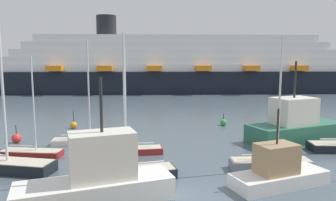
{
  "coord_description": "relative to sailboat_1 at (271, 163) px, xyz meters",
  "views": [
    {
      "loc": [
        -2.4,
        -15.26,
        7.09
      ],
      "look_at": [
        0.0,
        15.92,
        3.04
      ],
      "focal_mm": 34.06,
      "sensor_mm": 36.0,
      "label": 1
    }
  ],
  "objects": [
    {
      "name": "fishing_boat_2",
      "position": [
        -10.43,
        -3.9,
        0.84
      ],
      "size": [
        7.99,
        4.24,
        6.24
      ],
      "rotation": [
        0.0,
        0.0,
        0.28
      ],
      "color": "white",
      "rests_on": "ground_plane"
    },
    {
      "name": "fishing_boat_0",
      "position": [
        4.96,
        6.83,
        0.93
      ],
      "size": [
        9.35,
        5.77,
        6.93
      ],
      "rotation": [
        0.0,
        0.0,
        3.47
      ],
      "color": "#2D6B51",
      "rests_on": "ground_plane"
    },
    {
      "name": "sailboat_7",
      "position": [
        -13.09,
        7.27,
        -0.04
      ],
      "size": [
        5.36,
        1.52,
        8.68
      ],
      "rotation": [
        0.0,
        0.0,
        0.03
      ],
      "color": "white",
      "rests_on": "ground_plane"
    },
    {
      "name": "channel_buoy_2",
      "position": [
        -15.39,
        13.65,
        -0.09
      ],
      "size": [
        0.69,
        0.69,
        1.76
      ],
      "color": "orange",
      "rests_on": "ground_plane"
    },
    {
      "name": "sailboat_1",
      "position": [
        0.0,
        0.0,
        0.0
      ],
      "size": [
        5.2,
        1.57,
        8.39
      ],
      "rotation": [
        0.0,
        0.0,
        -0.03
      ],
      "color": "gray",
      "rests_on": "ground_plane"
    },
    {
      "name": "cruise_ship",
      "position": [
        -1.0,
        50.02,
        4.8
      ],
      "size": [
        83.86,
        15.51,
        16.28
      ],
      "rotation": [
        0.0,
        0.0,
        -0.04
      ],
      "color": "black",
      "rests_on": "ground_plane"
    },
    {
      "name": "sailboat_4",
      "position": [
        -8.86,
        -0.92,
        -0.03
      ],
      "size": [
        5.39,
        2.51,
        8.57
      ],
      "rotation": [
        0.0,
        0.0,
        3.34
      ],
      "color": "black",
      "rests_on": "ground_plane"
    },
    {
      "name": "ground_plane",
      "position": [
        -5.74,
        -4.05,
        -0.44
      ],
      "size": [
        600.0,
        600.0,
        0.0
      ],
      "primitive_type": "plane",
      "color": "#4C5B66"
    },
    {
      "name": "channel_buoy_0",
      "position": [
        0.39,
        13.76,
        -0.08
      ],
      "size": [
        0.71,
        0.71,
        1.34
      ],
      "color": "green",
      "rests_on": "ground_plane"
    },
    {
      "name": "sailboat_2",
      "position": [
        -9.12,
        4.12,
        -0.07
      ],
      "size": [
        4.74,
        1.58,
        7.87
      ],
      "rotation": [
        0.0,
        0.0,
        3.22
      ],
      "color": "maroon",
      "rests_on": "ground_plane"
    },
    {
      "name": "sailboat_6",
      "position": [
        -17.35,
        1.08,
        0.08
      ],
      "size": [
        7.38,
        3.47,
        10.1
      ],
      "rotation": [
        0.0,
        0.0,
        -0.26
      ],
      "color": "black",
      "rests_on": "ground_plane"
    },
    {
      "name": "fishing_boat_3",
      "position": [
        -0.65,
        -2.64,
        0.42
      ],
      "size": [
        5.99,
        3.6,
        4.42
      ],
      "rotation": [
        0.0,
        0.0,
        3.45
      ],
      "color": "white",
      "rests_on": "ground_plane"
    },
    {
      "name": "sailboat_5",
      "position": [
        -16.41,
        4.11,
        -0.1
      ],
      "size": [
        4.6,
        2.05,
        7.28
      ],
      "rotation": [
        0.0,
        0.0,
        -0.17
      ],
      "color": "maroon",
      "rests_on": "ground_plane"
    },
    {
      "name": "channel_buoy_1",
      "position": [
        -19.01,
        8.13,
        -0.04
      ],
      "size": [
        0.8,
        0.8,
        1.55
      ],
      "color": "red",
      "rests_on": "ground_plane"
    }
  ]
}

